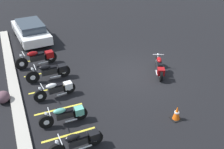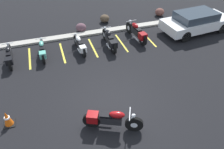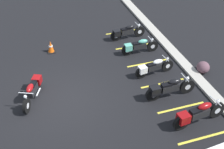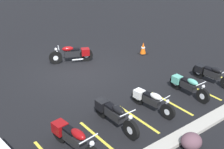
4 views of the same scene
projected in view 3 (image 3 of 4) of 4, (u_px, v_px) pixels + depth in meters
name	position (u px, v px, depth m)	size (l,w,h in m)	color
ground	(62.00, 100.00, 13.06)	(60.00, 60.00, 0.00)	black
motorcycle_maroon_featured	(33.00, 90.00, 12.89)	(1.99, 1.05, 0.84)	black
parked_bike_0	(126.00, 32.00, 16.96)	(0.56, 2.00, 0.79)	black
parked_bike_1	(138.00, 46.00, 15.75)	(0.55, 1.96, 0.77)	black
parked_bike_2	(153.00, 67.00, 14.25)	(0.57, 1.96, 0.77)	black
parked_bike_3	(168.00, 88.00, 12.93)	(0.63, 2.24, 0.88)	black
parked_bike_4	(197.00, 114.00, 11.65)	(0.68, 2.32, 0.91)	black
concrete_curb	(191.00, 72.00, 14.58)	(18.00, 0.50, 0.12)	#A8A399
landscape_rock_2	(203.00, 67.00, 14.51)	(0.60, 0.65, 0.53)	brown
traffic_cone	(51.00, 47.00, 15.93)	(0.40, 0.40, 0.63)	black
stall_line_0	(123.00, 31.00, 17.87)	(0.10, 2.10, 0.00)	gold
stall_line_1	(134.00, 46.00, 16.57)	(0.10, 2.10, 0.00)	gold
stall_line_2	(147.00, 63.00, 15.27)	(0.10, 2.10, 0.00)	gold
stall_line_3	(163.00, 83.00, 13.96)	(0.10, 2.10, 0.00)	gold
stall_line_4	(181.00, 108.00, 12.66)	(0.10, 2.10, 0.00)	gold
stall_line_5	(204.00, 138.00, 11.36)	(0.10, 2.10, 0.00)	gold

